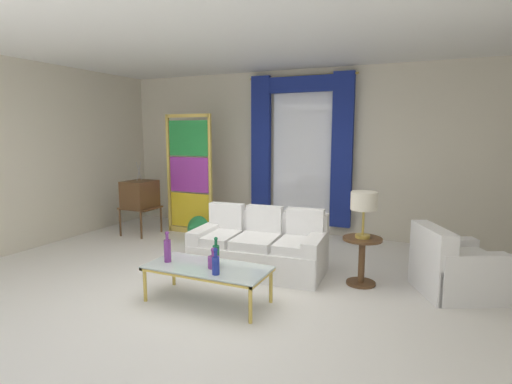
% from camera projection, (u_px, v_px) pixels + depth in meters
% --- Properties ---
extents(ground_plane, '(16.00, 16.00, 0.00)m').
position_uv_depth(ground_plane, '(222.00, 285.00, 4.99)').
color(ground_plane, white).
extents(wall_rear, '(8.00, 0.12, 3.00)m').
position_uv_depth(wall_rear, '(300.00, 152.00, 7.53)').
color(wall_rear, beige).
rests_on(wall_rear, ground).
extents(wall_left, '(0.12, 7.00, 3.00)m').
position_uv_depth(wall_left, '(47.00, 155.00, 6.78)').
color(wall_left, beige).
rests_on(wall_left, ground).
extents(ceiling_slab, '(8.00, 7.60, 0.04)m').
position_uv_depth(ceiling_slab, '(249.00, 44.00, 5.27)').
color(ceiling_slab, white).
extents(curtained_window, '(2.00, 0.17, 2.70)m').
position_uv_depth(curtained_window, '(300.00, 140.00, 7.33)').
color(curtained_window, white).
rests_on(curtained_window, ground).
extents(couch_white_long, '(1.82, 1.04, 0.86)m').
position_uv_depth(couch_white_long, '(261.00, 248.00, 5.54)').
color(couch_white_long, white).
rests_on(couch_white_long, ground).
extents(coffee_table, '(1.38, 0.62, 0.41)m').
position_uv_depth(coffee_table, '(207.00, 269.00, 4.45)').
color(coffee_table, silver).
rests_on(coffee_table, ground).
extents(bottle_blue_decanter, '(0.12, 0.12, 0.23)m').
position_uv_depth(bottle_blue_decanter, '(214.00, 261.00, 4.39)').
color(bottle_blue_decanter, '#753384').
rests_on(bottle_blue_decanter, coffee_table).
extents(bottle_crystal_tall, '(0.08, 0.08, 0.29)m').
position_uv_depth(bottle_crystal_tall, '(216.00, 264.00, 4.18)').
color(bottle_crystal_tall, navy).
rests_on(bottle_crystal_tall, coffee_table).
extents(bottle_amber_squat, '(0.08, 0.08, 0.31)m').
position_uv_depth(bottle_amber_squat, '(216.00, 253.00, 4.51)').
color(bottle_amber_squat, '#196B3D').
rests_on(bottle_amber_squat, coffee_table).
extents(bottle_ruby_flask, '(0.08, 0.08, 0.36)m').
position_uv_depth(bottle_ruby_flask, '(167.00, 249.00, 4.59)').
color(bottle_ruby_flask, '#753384').
rests_on(bottle_ruby_flask, coffee_table).
extents(vintage_tv, '(0.62, 0.60, 1.35)m').
position_uv_depth(vintage_tv, '(140.00, 195.00, 7.40)').
color(vintage_tv, brown).
rests_on(vintage_tv, ground).
extents(armchair_white, '(1.08, 1.07, 0.80)m').
position_uv_depth(armchair_white, '(452.00, 270.00, 4.70)').
color(armchair_white, white).
rests_on(armchair_white, ground).
extents(stained_glass_divider, '(0.95, 0.05, 2.20)m').
position_uv_depth(stained_glass_divider, '(189.00, 177.00, 7.43)').
color(stained_glass_divider, gold).
rests_on(stained_glass_divider, ground).
extents(peacock_figurine, '(0.44, 0.60, 0.50)m').
position_uv_depth(peacock_figurine, '(195.00, 229.00, 6.98)').
color(peacock_figurine, beige).
rests_on(peacock_figurine, ground).
extents(round_side_table, '(0.48, 0.48, 0.59)m').
position_uv_depth(round_side_table, '(362.00, 257.00, 4.98)').
color(round_side_table, brown).
rests_on(round_side_table, ground).
extents(table_lamp_brass, '(0.32, 0.32, 0.57)m').
position_uv_depth(table_lamp_brass, '(364.00, 203.00, 4.88)').
color(table_lamp_brass, '#B29338').
rests_on(table_lamp_brass, round_side_table).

